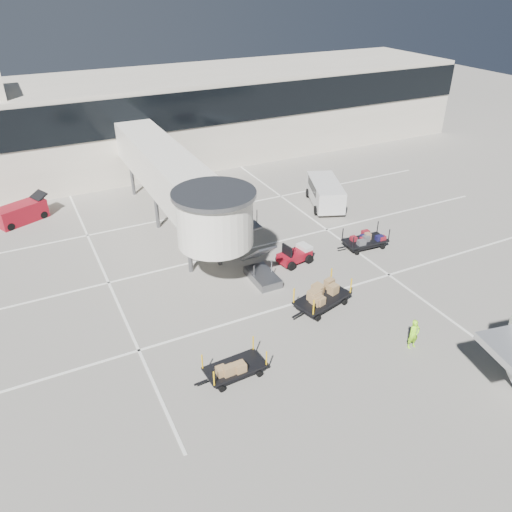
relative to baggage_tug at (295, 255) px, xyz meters
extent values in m
plane|color=gray|center=(-1.50, -6.00, -0.54)|extent=(140.00, 140.00, 0.00)
cube|color=white|center=(-1.50, -4.00, -0.53)|extent=(40.00, 0.15, 0.02)
cube|color=white|center=(-1.50, 3.00, -0.53)|extent=(40.00, 0.15, 0.02)
cube|color=white|center=(-1.50, 10.00, -0.53)|extent=(40.00, 0.15, 0.02)
cube|color=white|center=(4.50, 4.00, -0.53)|extent=(0.15, 30.00, 0.02)
cube|color=white|center=(-11.50, 4.00, -0.53)|extent=(0.15, 30.00, 0.02)
cube|color=beige|center=(-1.50, 24.00, 3.46)|extent=(64.00, 12.00, 8.00)
cube|color=black|center=(-1.50, 17.95, 5.46)|extent=(64.00, 0.12, 3.20)
cube|color=white|center=(-5.50, 9.00, 3.76)|extent=(3.00, 18.00, 2.80)
cylinder|color=white|center=(-5.50, 0.00, 3.76)|extent=(4.40, 4.40, 3.00)
cylinder|color=slate|center=(-5.50, 0.00, 5.36)|extent=(4.80, 4.80, 0.25)
cylinder|color=slate|center=(-6.50, 2.00, 0.91)|extent=(0.28, 0.28, 2.90)
cylinder|color=slate|center=(-4.50, 2.00, 0.91)|extent=(0.28, 0.28, 2.90)
cylinder|color=slate|center=(-6.50, 9.00, 0.91)|extent=(0.28, 0.28, 2.90)
cylinder|color=slate|center=(-4.50, 9.00, 0.91)|extent=(0.28, 0.28, 2.90)
cylinder|color=slate|center=(-6.50, 16.00, 0.91)|extent=(0.28, 0.28, 2.90)
cylinder|color=slate|center=(-4.50, 16.00, 0.91)|extent=(0.28, 0.28, 2.90)
cube|color=slate|center=(-2.90, -1.00, -0.29)|extent=(1.40, 2.60, 0.50)
cube|color=slate|center=(-2.90, -0.40, 1.06)|extent=(1.20, 2.60, 2.06)
cube|color=slate|center=(-2.90, 1.00, 2.31)|extent=(1.40, 1.20, 0.12)
cube|color=maroon|center=(-0.06, -0.01, -0.03)|extent=(2.36, 1.42, 0.55)
cube|color=silver|center=(0.76, 0.13, 0.34)|extent=(0.81, 1.11, 0.32)
cube|color=black|center=(-0.70, -0.12, 0.52)|extent=(0.26, 0.93, 0.83)
cylinder|color=black|center=(-0.69, -0.73, -0.24)|extent=(0.62, 0.33, 0.59)
cylinder|color=black|center=(-0.89, 0.46, -0.24)|extent=(0.62, 0.33, 0.59)
cylinder|color=black|center=(0.77, -0.48, -0.24)|extent=(0.62, 0.33, 0.59)
cylinder|color=black|center=(0.57, 0.70, -0.24)|extent=(0.62, 0.33, 0.59)
cube|color=black|center=(5.32, -0.41, 0.01)|extent=(3.06, 1.67, 0.12)
cube|color=black|center=(5.32, -0.41, -0.17)|extent=(2.75, 1.43, 0.25)
cube|color=black|center=(3.49, -0.29, -0.14)|extent=(0.70, 0.12, 0.08)
cylinder|color=black|center=(4.24, -1.01, -0.37)|extent=(0.34, 0.16, 0.34)
cylinder|color=black|center=(4.32, 0.32, -0.37)|extent=(0.34, 0.16, 0.34)
cylinder|color=black|center=(6.31, -1.14, -0.37)|extent=(0.34, 0.16, 0.34)
cylinder|color=black|center=(6.40, 0.19, -0.37)|extent=(0.34, 0.16, 0.34)
cylinder|color=black|center=(3.85, -0.98, 0.45)|extent=(0.07, 0.07, 0.89)
cylinder|color=black|center=(3.94, 0.35, 0.45)|extent=(0.07, 0.07, 0.89)
cylinder|color=black|center=(6.70, -1.17, 0.45)|extent=(0.07, 0.07, 0.89)
cylinder|color=black|center=(6.78, 0.16, 0.45)|extent=(0.07, 0.07, 0.89)
cube|color=maroon|center=(4.35, -0.26, 0.20)|extent=(0.50, 0.34, 0.28)
cube|color=#977452|center=(6.37, -0.14, 0.24)|extent=(0.37, 0.30, 0.35)
cube|color=#4C4D52|center=(5.97, -0.74, 0.24)|extent=(0.44, 0.30, 0.34)
cube|color=#977452|center=(6.16, -0.94, 0.20)|extent=(0.50, 0.42, 0.27)
cube|color=maroon|center=(4.56, 0.03, 0.24)|extent=(0.43, 0.31, 0.34)
cube|color=#4C4D52|center=(4.57, -0.23, 0.27)|extent=(0.37, 0.41, 0.42)
cube|color=#977452|center=(4.42, -0.18, 0.24)|extent=(0.45, 0.28, 0.34)
cube|color=#977452|center=(6.42, -0.07, 0.24)|extent=(0.52, 0.37, 0.34)
cube|color=#977452|center=(4.30, -0.29, 0.26)|extent=(0.44, 0.34, 0.39)
cube|color=maroon|center=(6.10, -0.83, 0.28)|extent=(0.43, 0.37, 0.42)
cube|color=black|center=(-1.16, -4.97, 0.06)|extent=(3.58, 2.43, 0.13)
cube|color=black|center=(-1.16, -4.97, -0.14)|extent=(3.20, 2.11, 0.27)
cube|color=black|center=(-3.10, -5.49, -0.10)|extent=(0.76, 0.28, 0.09)
cylinder|color=black|center=(-2.07, -5.98, -0.35)|extent=(0.40, 0.24, 0.37)
cylinder|color=black|center=(-2.46, -4.56, -0.35)|extent=(0.40, 0.24, 0.37)
cylinder|color=black|center=(0.14, -5.38, -0.35)|extent=(0.40, 0.24, 0.37)
cylinder|color=black|center=(-0.25, -3.96, -0.35)|extent=(0.40, 0.24, 0.37)
cylinder|color=yellow|center=(-2.48, -6.09, 0.55)|extent=(0.08, 0.08, 0.98)
cylinder|color=yellow|center=(-2.87, -4.67, 0.55)|extent=(0.08, 0.08, 0.98)
cylinder|color=yellow|center=(0.55, -5.26, 0.55)|extent=(0.08, 0.08, 0.98)
cylinder|color=yellow|center=(0.16, -3.85, 0.55)|extent=(0.08, 0.08, 0.98)
cube|color=#9B7C4B|center=(-2.29, -4.76, 0.39)|extent=(0.62, 0.63, 0.53)
cube|color=#9B7C4B|center=(-1.75, -5.30, 0.35)|extent=(0.79, 0.60, 0.45)
cube|color=#9B7C4B|center=(-1.55, -5.03, 0.41)|extent=(0.72, 0.66, 0.56)
cube|color=#9B7C4B|center=(-1.09, -4.92, 0.33)|extent=(0.74, 0.65, 0.41)
cube|color=#9B7C4B|center=(0.00, -4.83, 0.39)|extent=(0.71, 0.62, 0.52)
cube|color=#9B7C4B|center=(-2.32, -4.92, 0.41)|extent=(0.65, 0.66, 0.57)
cube|color=#9B7C4B|center=(-0.92, -4.80, 0.39)|extent=(0.77, 0.69, 0.52)
cube|color=#9B7C4B|center=(-0.56, -4.74, 0.37)|extent=(0.57, 0.55, 0.48)
cube|color=#9B7C4B|center=(-2.02, -5.23, 0.41)|extent=(0.62, 0.54, 0.57)
cube|color=black|center=(-7.88, -7.79, -0.02)|extent=(2.89, 1.55, 0.11)
cube|color=black|center=(-7.88, -7.79, -0.19)|extent=(2.60, 1.33, 0.24)
cube|color=black|center=(-9.62, -7.88, -0.16)|extent=(0.66, 0.11, 0.08)
cylinder|color=black|center=(-8.84, -8.47, -0.38)|extent=(0.33, 0.15, 0.32)
cylinder|color=black|center=(-8.90, -7.20, -0.38)|extent=(0.33, 0.15, 0.32)
cylinder|color=black|center=(-6.87, -8.37, -0.38)|extent=(0.33, 0.15, 0.32)
cylinder|color=black|center=(-6.93, -7.10, -0.38)|extent=(0.33, 0.15, 0.32)
cylinder|color=yellow|center=(-9.21, -8.49, 0.40)|extent=(0.07, 0.07, 0.85)
cylinder|color=yellow|center=(-9.27, -7.22, 0.40)|extent=(0.07, 0.07, 0.85)
cylinder|color=yellow|center=(-6.50, -8.35, 0.40)|extent=(0.07, 0.07, 0.85)
cylinder|color=yellow|center=(-6.56, -7.08, 0.40)|extent=(0.07, 0.07, 0.85)
cube|color=#9B7C4B|center=(-7.64, -7.66, 0.27)|extent=(0.63, 0.49, 0.47)
cube|color=#9B7C4B|center=(-7.71, -7.79, 0.22)|extent=(0.44, 0.43, 0.37)
cube|color=#9B7C4B|center=(-7.84, -7.70, 0.26)|extent=(0.41, 0.41, 0.44)
cube|color=#9B7C4B|center=(-7.67, -8.14, 0.22)|extent=(0.57, 0.46, 0.36)
cube|color=#9B7C4B|center=(-8.05, -7.70, 0.23)|extent=(0.57, 0.52, 0.40)
imported|color=#94FA1A|center=(1.03, -9.95, 0.29)|extent=(0.63, 0.44, 1.66)
cube|color=silver|center=(6.78, 6.80, 0.61)|extent=(3.87, 5.65, 1.69)
cube|color=silver|center=(7.63, 8.99, 0.28)|extent=(2.10, 1.29, 0.98)
cube|color=black|center=(6.86, 7.01, 1.04)|extent=(3.18, 3.83, 0.68)
cylinder|color=black|center=(5.18, 5.55, -0.17)|extent=(0.51, 0.79, 0.74)
cylinder|color=black|center=(7.11, 4.80, -0.17)|extent=(0.51, 0.79, 0.74)
cylinder|color=black|center=(6.44, 8.81, -0.17)|extent=(0.51, 0.79, 0.74)
cylinder|color=black|center=(8.37, 8.06, -0.17)|extent=(0.51, 0.79, 0.74)
cube|color=maroon|center=(-15.42, 14.54, 0.17)|extent=(3.89, 2.86, 1.42)
cube|color=black|center=(-13.96, 15.20, 1.07)|extent=(1.37, 1.58, 0.50)
cylinder|color=black|center=(-16.36, 13.40, -0.25)|extent=(0.61, 0.45, 0.57)
cylinder|color=black|center=(-16.90, 14.60, -0.25)|extent=(0.61, 0.45, 0.57)
cylinder|color=black|center=(-13.95, 14.49, -0.25)|extent=(0.61, 0.45, 0.57)
cylinder|color=black|center=(-14.49, 15.69, -0.25)|extent=(0.61, 0.45, 0.57)
camera|label=1|loc=(-14.89, -24.01, 16.23)|focal=35.00mm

